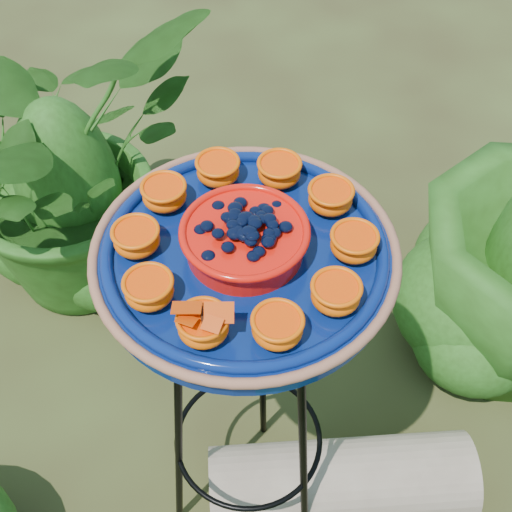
# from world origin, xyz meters

# --- Properties ---
(tripod_stand) EXTENTS (0.32, 0.34, 0.86)m
(tripod_stand) POSITION_xyz_m (0.04, 0.07, 0.53)
(tripod_stand) COLOR black
(tripod_stand) RESTS_ON ground
(feeder_dish) EXTENTS (0.46, 0.46, 0.10)m
(feeder_dish) POSITION_xyz_m (0.04, 0.07, 0.91)
(feeder_dish) COLOR navy
(feeder_dish) RESTS_ON tripod_stand
(driftwood_log) EXTENTS (0.63, 0.35, 0.20)m
(driftwood_log) POSITION_xyz_m (0.25, 0.10, 0.10)
(driftwood_log) COLOR gray
(driftwood_log) RESTS_ON ground
(shrub_back_left) EXTENTS (0.96, 1.00, 0.85)m
(shrub_back_left) POSITION_xyz_m (-0.60, 0.71, 0.42)
(shrub_back_left) COLOR #204512
(shrub_back_left) RESTS_ON ground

